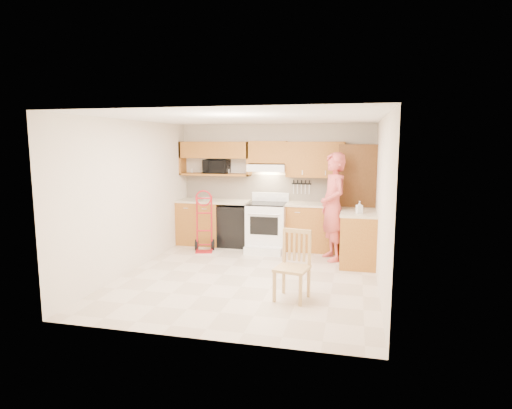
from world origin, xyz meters
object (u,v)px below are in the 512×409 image
(microwave, at_px, (217,167))
(person, at_px, (333,207))
(hand_truck, at_px, (204,224))
(dining_chair, at_px, (292,266))
(range, at_px, (267,223))

(microwave, bearing_deg, person, -17.12)
(microwave, distance_m, person, 2.66)
(person, height_order, hand_truck, person)
(person, distance_m, hand_truck, 2.53)
(microwave, distance_m, hand_truck, 1.31)
(dining_chair, bearing_deg, hand_truck, 144.05)
(dining_chair, bearing_deg, microwave, 135.54)
(microwave, height_order, dining_chair, microwave)
(range, distance_m, hand_truck, 1.24)
(dining_chair, bearing_deg, range, 119.86)
(microwave, bearing_deg, hand_truck, -92.34)
(microwave, distance_m, dining_chair, 3.75)
(dining_chair, bearing_deg, person, 89.59)
(person, bearing_deg, dining_chair, -34.59)
(microwave, relative_size, hand_truck, 0.48)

